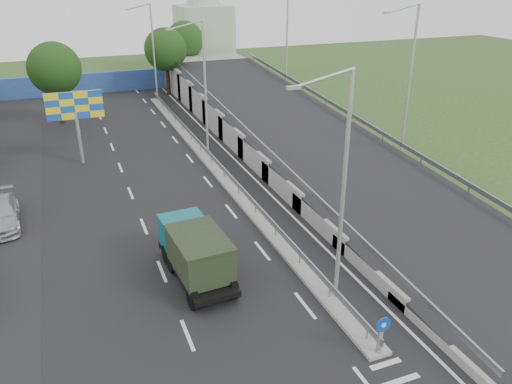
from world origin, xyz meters
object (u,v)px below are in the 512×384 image
lamp_post_near (340,180)px  church (204,34)px  dump_truck (195,251)px  lamp_post_mid (203,83)px  billboard (75,110)px  lamp_post_far (152,47)px  sign_bollard (381,335)px

lamp_post_near → church: church is taller
lamp_post_near → dump_truck: size_ratio=1.69×
lamp_post_mid → dump_truck: size_ratio=1.69×
lamp_post_near → billboard: size_ratio=1.83×
lamp_post_mid → lamp_post_near: bearing=-90.0°
lamp_post_mid → lamp_post_far: bearing=90.0°
sign_bollard → lamp_post_far: 44.08m
lamp_post_far → dump_truck: 36.64m
sign_bollard → church: (10.00, 57.83, 4.28)m
lamp_post_mid → billboard: 9.47m
church → billboard: (-19.00, -32.00, -1.12)m
lamp_post_mid → church: (9.89, 34.00, -0.50)m
church → dump_truck: church is taller
lamp_post_far → dump_truck: lamp_post_far is taller
billboard → dump_truck: bearing=-77.6°
billboard → sign_bollard: bearing=-70.8°
lamp_post_mid → lamp_post_far: (0.00, 20.00, 0.00)m
sign_bollard → church: size_ratio=0.12×
lamp_post_near → lamp_post_mid: same height
lamp_post_mid → church: size_ratio=0.73×
sign_bollard → billboard: bearing=109.2°
church → lamp_post_mid: bearing=-106.2°
lamp_post_mid → church: bearing=73.8°
lamp_post_far → billboard: size_ratio=1.83×
lamp_post_near → lamp_post_far: size_ratio=1.00×
lamp_post_mid → lamp_post_far: same height
sign_bollard → church: bearing=80.2°
billboard → lamp_post_far: bearing=63.2°
sign_bollard → lamp_post_mid: lamp_post_mid is taller
lamp_post_near → church: 54.90m
lamp_post_far → lamp_post_mid: bearing=-90.0°
church → sign_bollard: bearing=-99.8°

